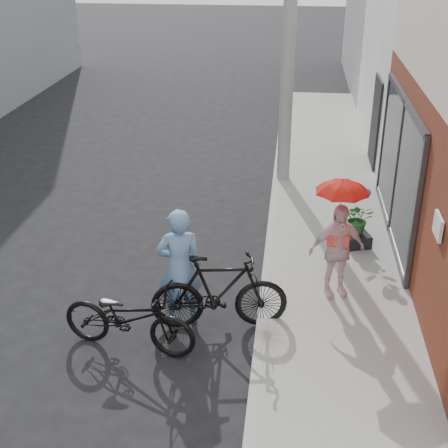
% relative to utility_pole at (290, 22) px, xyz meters
% --- Properties ---
extents(ground, '(80.00, 80.00, 0.00)m').
position_rel_utility_pole_xyz_m(ground, '(-1.10, -6.00, -3.50)').
color(ground, black).
rests_on(ground, ground).
extents(sidewalk, '(2.20, 24.00, 0.12)m').
position_rel_utility_pole_xyz_m(sidewalk, '(1.00, -4.00, -3.44)').
color(sidewalk, gray).
rests_on(sidewalk, ground).
extents(curb, '(0.12, 24.00, 0.12)m').
position_rel_utility_pole_xyz_m(curb, '(-0.16, -4.00, -3.44)').
color(curb, '#9E9E99').
rests_on(curb, ground).
extents(utility_pole, '(0.28, 0.28, 7.00)m').
position_rel_utility_pole_xyz_m(utility_pole, '(0.00, 0.00, 0.00)').
color(utility_pole, '#9E9E99').
rests_on(utility_pole, ground).
extents(officer, '(0.75, 0.59, 1.80)m').
position_rel_utility_pole_xyz_m(officer, '(-1.34, -5.62, -2.60)').
color(officer, '#688EBA').
rests_on(officer, ground).
extents(bike_left, '(1.99, 0.99, 1.00)m').
position_rel_utility_pole_xyz_m(bike_left, '(-1.91, -6.35, -3.00)').
color(bike_left, black).
rests_on(bike_left, ground).
extents(bike_right, '(2.01, 0.85, 1.17)m').
position_rel_utility_pole_xyz_m(bike_right, '(-0.76, -5.71, -2.91)').
color(bike_right, black).
rests_on(bike_right, ground).
extents(kimono_woman, '(0.95, 0.63, 1.49)m').
position_rel_utility_pole_xyz_m(kimono_woman, '(0.91, -4.79, -2.63)').
color(kimono_woman, beige).
rests_on(kimono_woman, sidewalk).
extents(parasol, '(0.75, 0.75, 0.66)m').
position_rel_utility_pole_xyz_m(parasol, '(0.91, -4.79, -1.56)').
color(parasol, red).
rests_on(parasol, kimono_woman).
extents(planter, '(0.54, 0.54, 0.23)m').
position_rel_utility_pole_xyz_m(planter, '(1.38, -3.14, -3.27)').
color(planter, black).
rests_on(planter, sidewalk).
extents(potted_plant, '(0.52, 0.45, 0.58)m').
position_rel_utility_pole_xyz_m(potted_plant, '(1.38, -3.14, -2.86)').
color(potted_plant, '#255A24').
rests_on(potted_plant, planter).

